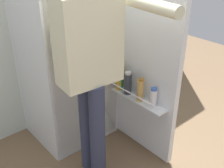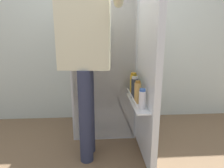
# 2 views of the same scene
# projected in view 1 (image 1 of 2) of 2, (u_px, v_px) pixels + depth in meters

# --- Properties ---
(ground_plane) EXTENTS (6.94, 6.94, 0.00)m
(ground_plane) POSITION_uv_depth(u_px,v_px,m) (106.00, 159.00, 2.49)
(ground_plane) COLOR brown
(refrigerator) EXTENTS (0.74, 1.29, 1.63)m
(refrigerator) POSITION_uv_depth(u_px,v_px,m) (71.00, 57.00, 2.46)
(refrigerator) COLOR silver
(refrigerator) RESTS_ON ground_plane
(person) EXTENTS (0.55, 0.78, 1.71)m
(person) POSITION_uv_depth(u_px,v_px,m) (90.00, 58.00, 1.88)
(person) COLOR #2D334C
(person) RESTS_ON ground_plane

